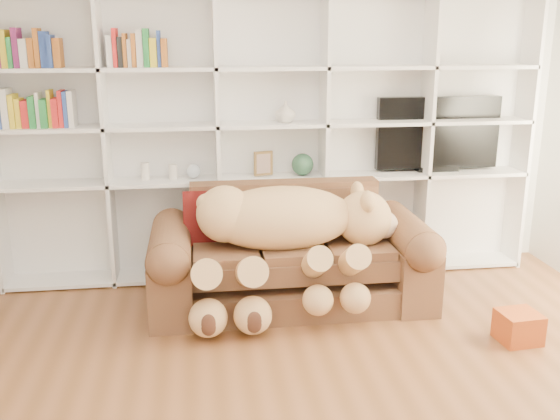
{
  "coord_description": "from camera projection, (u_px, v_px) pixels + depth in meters",
  "views": [
    {
      "loc": [
        -0.61,
        -2.75,
        2.02
      ],
      "look_at": [
        -0.02,
        1.63,
        0.76
      ],
      "focal_mm": 40.0,
      "sensor_mm": 36.0,
      "label": 1
    }
  ],
  "objects": [
    {
      "name": "teddy_bear",
      "position": [
        285.0,
        233.0,
        4.53
      ],
      "size": [
        1.6,
        0.87,
        0.93
      ],
      "rotation": [
        0.0,
        0.0,
        -0.08
      ],
      "color": "tan",
      "rests_on": "sofa"
    },
    {
      "name": "bookshelf",
      "position": [
        241.0,
        123.0,
        5.12
      ],
      "size": [
        4.43,
        0.35,
        2.4
      ],
      "color": "white",
      "rests_on": "floor"
    },
    {
      "name": "shelf_vase",
      "position": [
        285.0,
        112.0,
        5.08
      ],
      "size": [
        0.18,
        0.18,
        0.17
      ],
      "primitive_type": "imported",
      "rotation": [
        0.0,
        0.0,
        0.09
      ],
      "color": "beige",
      "rests_on": "bookshelf"
    },
    {
      "name": "sofa",
      "position": [
        290.0,
        261.0,
        4.79
      ],
      "size": [
        2.11,
        0.91,
        0.89
      ],
      "color": "brown",
      "rests_on": "floor"
    },
    {
      "name": "picture_frame",
      "position": [
        263.0,
        163.0,
        5.18
      ],
      "size": [
        0.16,
        0.07,
        0.2
      ],
      "primitive_type": "cube",
      "rotation": [
        0.0,
        0.0,
        0.25
      ],
      "color": "brown",
      "rests_on": "bookshelf"
    },
    {
      "name": "green_vase",
      "position": [
        303.0,
        164.0,
        5.22
      ],
      "size": [
        0.19,
        0.19,
        0.19
      ],
      "primitive_type": "sphere",
      "color": "#2D593D",
      "rests_on": "bookshelf"
    },
    {
      "name": "snow_globe",
      "position": [
        193.0,
        171.0,
        5.11
      ],
      "size": [
        0.12,
        0.12,
        0.12
      ],
      "primitive_type": "sphere",
      "color": "silver",
      "rests_on": "bookshelf"
    },
    {
      "name": "wall_back",
      "position": [
        268.0,
        115.0,
        5.27
      ],
      "size": [
        5.0,
        0.02,
        2.7
      ],
      "primitive_type": "cube",
      "color": "silver",
      "rests_on": "floor"
    },
    {
      "name": "tv",
      "position": [
        438.0,
        134.0,
        5.36
      ],
      "size": [
        1.08,
        0.18,
        0.64
      ],
      "color": "black",
      "rests_on": "bookshelf"
    },
    {
      "name": "throw_pillow",
      "position": [
        211.0,
        218.0,
        4.76
      ],
      "size": [
        0.42,
        0.24,
        0.44
      ],
      "primitive_type": "cube",
      "rotation": [
        -0.24,
        0.0,
        -0.02
      ],
      "color": "#520F0E",
      "rests_on": "sofa"
    },
    {
      "name": "figurine_tall",
      "position": [
        145.0,
        171.0,
        5.06
      ],
      "size": [
        0.09,
        0.09,
        0.14
      ],
      "primitive_type": "cylinder",
      "rotation": [
        0.0,
        0.0,
        0.3
      ],
      "color": "silver",
      "rests_on": "bookshelf"
    },
    {
      "name": "figurine_short",
      "position": [
        173.0,
        172.0,
        5.09
      ],
      "size": [
        0.08,
        0.08,
        0.12
      ],
      "primitive_type": "cylinder",
      "rotation": [
        0.0,
        0.0,
        -0.12
      ],
      "color": "silver",
      "rests_on": "bookshelf"
    },
    {
      "name": "gift_box",
      "position": [
        518.0,
        327.0,
        4.21
      ],
      "size": [
        0.28,
        0.27,
        0.21
      ],
      "primitive_type": "cube",
      "rotation": [
        0.0,
        0.0,
        0.09
      ],
      "color": "#AF4617",
      "rests_on": "floor"
    }
  ]
}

